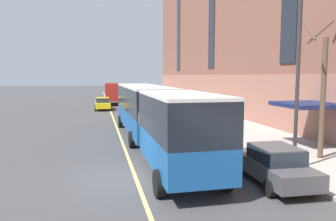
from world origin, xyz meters
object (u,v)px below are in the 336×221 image
object	(u,v)px
parked_car_darkgray_2	(273,164)
street_lamp	(301,65)
box_truck	(113,93)
fire_hydrant	(237,138)
parked_car_navy_0	(147,101)
parked_car_silver_3	(193,125)
taxi_cab	(103,104)
street_tree_mid_block	(323,88)
city_bus	(152,112)

from	to	relation	value
parked_car_darkgray_2	street_lamp	bearing A→B (deg)	28.30
box_truck	fire_hydrant	xyz separation A→B (m)	(6.14, -30.15, -1.29)
parked_car_navy_0	parked_car_silver_3	distance (m)	22.91
parked_car_darkgray_2	parked_car_silver_3	distance (m)	10.80
parked_car_silver_3	taxi_cab	size ratio (longest dim) A/B	0.97
fire_hydrant	parked_car_silver_3	bearing A→B (deg)	114.63
parked_car_silver_3	box_truck	bearing A→B (deg)	99.48
taxi_cab	street_lamp	size ratio (longest dim) A/B	0.60
parked_car_navy_0	street_lamp	distance (m)	33.08
parked_car_darkgray_2	street_tree_mid_block	distance (m)	5.76
parked_car_navy_0	fire_hydrant	world-z (taller)	parked_car_navy_0
parked_car_navy_0	parked_car_silver_3	xyz separation A→B (m)	(-0.13, -22.91, -0.00)
box_truck	street_tree_mid_block	size ratio (longest dim) A/B	0.92
parked_car_silver_3	fire_hydrant	distance (m)	4.19
box_truck	street_tree_mid_block	xyz separation A→B (m)	(8.72, -34.43, 1.91)
parked_car_darkgray_2	taxi_cab	xyz separation A→B (m)	(-6.17, 30.21, 0.00)
parked_car_darkgray_2	taxi_cab	size ratio (longest dim) A/B	1.00
parked_car_navy_0	fire_hydrant	size ratio (longest dim) A/B	6.51
box_truck	parked_car_silver_3	bearing A→B (deg)	-80.52
parked_car_darkgray_2	street_tree_mid_block	xyz separation A→B (m)	(4.16, 2.71, 2.92)
street_tree_mid_block	street_lamp	distance (m)	3.24
parked_car_navy_0	street_tree_mid_block	bearing A→B (deg)	-82.30
parked_car_darkgray_2	box_truck	bearing A→B (deg)	97.00
parked_car_darkgray_2	street_tree_mid_block	bearing A→B (deg)	33.11
city_bus	parked_car_navy_0	xyz separation A→B (m)	(3.56, 25.81, -1.30)
parked_car_silver_3	taxi_cab	world-z (taller)	same
street_lamp	fire_hydrant	bearing A→B (deg)	90.94
street_lamp	box_truck	bearing A→B (deg)	99.77
box_truck	fire_hydrant	world-z (taller)	box_truck
street_tree_mid_block	street_lamp	size ratio (longest dim) A/B	0.95
parked_car_darkgray_2	box_truck	xyz separation A→B (m)	(-4.56, 37.15, 1.01)
parked_car_navy_0	parked_car_darkgray_2	bearing A→B (deg)	-89.95
city_bus	box_truck	world-z (taller)	city_bus
parked_car_darkgray_2	taxi_cab	bearing A→B (deg)	101.54
city_bus	box_truck	xyz separation A→B (m)	(-0.96, 29.25, -0.30)
parked_car_silver_3	street_tree_mid_block	xyz separation A→B (m)	(4.32, -8.08, 2.92)
city_bus	parked_car_navy_0	size ratio (longest dim) A/B	4.16
city_bus	box_truck	distance (m)	29.27
parked_car_darkgray_2	street_tree_mid_block	world-z (taller)	street_tree_mid_block
taxi_cab	fire_hydrant	size ratio (longest dim) A/B	6.38
city_bus	parked_car_silver_3	xyz separation A→B (m)	(3.43, 2.90, -1.30)
parked_car_navy_0	box_truck	bearing A→B (deg)	142.74
taxi_cab	parked_car_darkgray_2	bearing A→B (deg)	-78.46
parked_car_navy_0	street_tree_mid_block	distance (m)	31.41
parked_car_navy_0	parked_car_darkgray_2	distance (m)	33.70
box_truck	taxi_cab	size ratio (longest dim) A/B	1.45
city_bus	parked_car_darkgray_2	distance (m)	8.77
parked_car_darkgray_2	parked_car_silver_3	size ratio (longest dim) A/B	1.03
city_bus	taxi_cab	world-z (taller)	city_bus
parked_car_navy_0	parked_car_darkgray_2	world-z (taller)	same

